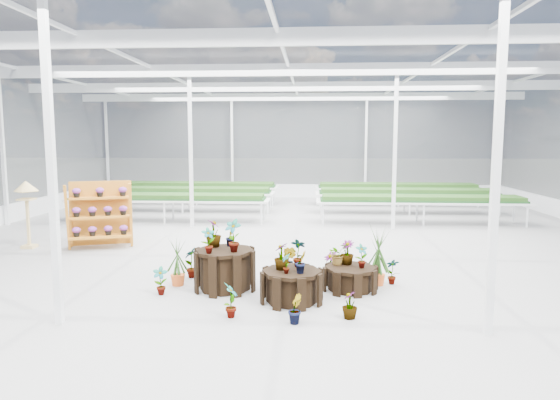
# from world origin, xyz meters

# --- Properties ---
(ground_plane) EXTENTS (24.00, 24.00, 0.00)m
(ground_plane) POSITION_xyz_m (0.00, 0.00, 0.00)
(ground_plane) COLOR gray
(ground_plane) RESTS_ON ground
(greenhouse_shell) EXTENTS (18.00, 24.00, 4.50)m
(greenhouse_shell) POSITION_xyz_m (0.00, 0.00, 2.25)
(greenhouse_shell) COLOR white
(greenhouse_shell) RESTS_ON ground
(steel_frame) EXTENTS (18.00, 24.00, 4.50)m
(steel_frame) POSITION_xyz_m (0.00, 0.00, 2.25)
(steel_frame) COLOR silver
(steel_frame) RESTS_ON ground
(nursery_benches) EXTENTS (16.00, 7.00, 0.84)m
(nursery_benches) POSITION_xyz_m (0.00, 7.20, 0.42)
(nursery_benches) COLOR silver
(nursery_benches) RESTS_ON ground
(plinth_tall) EXTENTS (1.26, 1.26, 0.72)m
(plinth_tall) POSITION_xyz_m (-0.92, -2.21, 0.36)
(plinth_tall) COLOR black
(plinth_tall) RESTS_ON ground
(plinth_mid) EXTENTS (1.27, 1.27, 0.53)m
(plinth_mid) POSITION_xyz_m (0.28, -2.81, 0.26)
(plinth_mid) COLOR black
(plinth_mid) RESTS_ON ground
(plinth_low) EXTENTS (1.09, 1.09, 0.42)m
(plinth_low) POSITION_xyz_m (1.28, -2.11, 0.21)
(plinth_low) COLOR black
(plinth_low) RESTS_ON ground
(shelf_rack) EXTENTS (1.70, 1.27, 1.60)m
(shelf_rack) POSITION_xyz_m (-4.54, 1.04, 0.80)
(shelf_rack) COLOR #AE6619
(shelf_rack) RESTS_ON ground
(bird_table) EXTENTS (0.46, 0.46, 1.65)m
(bird_table) POSITION_xyz_m (-6.26, 0.83, 0.82)
(bird_table) COLOR tan
(bird_table) RESTS_ON ground
(nursery_plants) EXTENTS (4.31, 3.02, 1.29)m
(nursery_plants) POSITION_xyz_m (-0.14, -1.93, 0.50)
(nursery_plants) COLOR #214316
(nursery_plants) RESTS_ON ground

